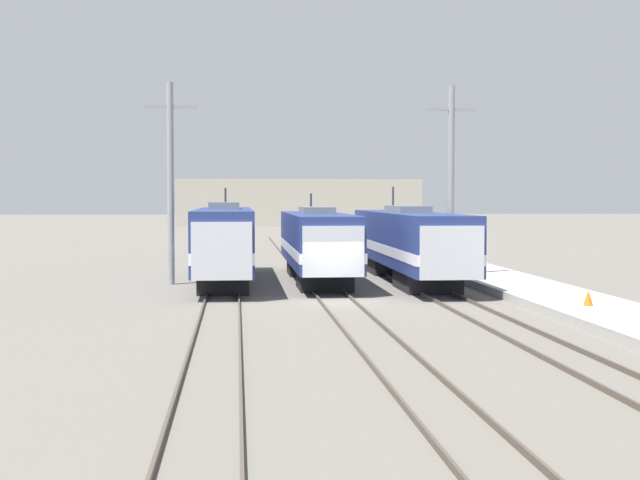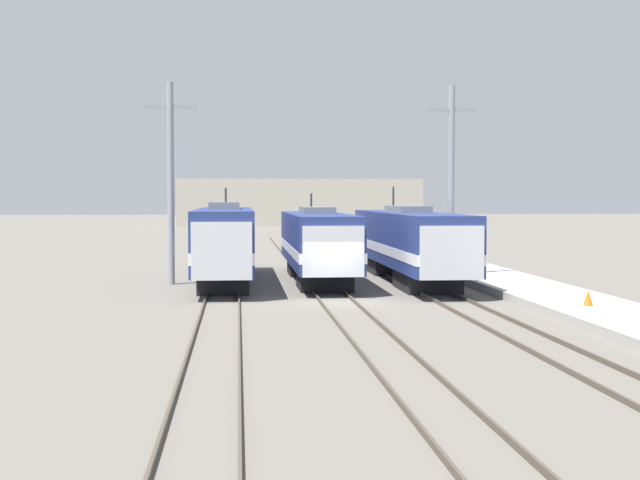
# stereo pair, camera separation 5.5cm
# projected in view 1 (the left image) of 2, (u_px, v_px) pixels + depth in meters

# --- Properties ---
(ground_plane) EXTENTS (400.00, 400.00, 0.00)m
(ground_plane) POSITION_uv_depth(u_px,v_px,m) (336.00, 302.00, 37.90)
(ground_plane) COLOR #666059
(rail_pair_far_left) EXTENTS (1.51, 120.00, 0.15)m
(rail_pair_far_left) POSITION_uv_depth(u_px,v_px,m) (222.00, 301.00, 37.45)
(rail_pair_far_left) COLOR #4C4238
(rail_pair_far_left) RESTS_ON ground_plane
(rail_pair_center) EXTENTS (1.51, 120.00, 0.15)m
(rail_pair_center) POSITION_uv_depth(u_px,v_px,m) (336.00, 300.00, 37.90)
(rail_pair_center) COLOR #4C4238
(rail_pair_center) RESTS_ON ground_plane
(rail_pair_far_right) EXTENTS (1.51, 120.00, 0.15)m
(rail_pair_far_right) POSITION_uv_depth(u_px,v_px,m) (448.00, 299.00, 38.35)
(rail_pair_far_right) COLOR #4C4238
(rail_pair_far_right) RESTS_ON ground_plane
(locomotive_far_left) EXTENTS (2.83, 18.01, 4.99)m
(locomotive_far_left) POSITION_uv_depth(u_px,v_px,m) (225.00, 242.00, 45.89)
(locomotive_far_left) COLOR black
(locomotive_far_left) RESTS_ON ground_plane
(locomotive_center) EXTENTS (3.00, 16.62, 4.68)m
(locomotive_center) POSITION_uv_depth(u_px,v_px,m) (317.00, 243.00, 46.63)
(locomotive_center) COLOR black
(locomotive_center) RESTS_ON ground_plane
(locomotive_far_right) EXTENTS (3.04, 19.98, 5.08)m
(locomotive_far_right) POSITION_uv_depth(u_px,v_px,m) (409.00, 242.00, 46.96)
(locomotive_far_right) COLOR black
(locomotive_far_right) RESTS_ON ground_plane
(catenary_tower_left) EXTENTS (2.66, 0.34, 10.29)m
(catenary_tower_left) POSITION_uv_depth(u_px,v_px,m) (171.00, 180.00, 45.30)
(catenary_tower_left) COLOR gray
(catenary_tower_left) RESTS_ON ground_plane
(catenary_tower_right) EXTENTS (2.66, 0.34, 10.29)m
(catenary_tower_right) POSITION_uv_depth(u_px,v_px,m) (451.00, 180.00, 46.65)
(catenary_tower_right) COLOR gray
(catenary_tower_right) RESTS_ON ground_plane
(platform) EXTENTS (4.00, 120.00, 0.37)m
(platform) POSITION_uv_depth(u_px,v_px,m) (547.00, 295.00, 38.75)
(platform) COLOR #A8A59E
(platform) RESTS_ON ground_plane
(traffic_cone) EXTENTS (0.36, 0.36, 0.59)m
(traffic_cone) POSITION_uv_depth(u_px,v_px,m) (588.00, 298.00, 33.47)
(traffic_cone) COLOR orange
(traffic_cone) RESTS_ON platform
(depot_building) EXTENTS (38.04, 8.74, 7.33)m
(depot_building) POSITION_uv_depth(u_px,v_px,m) (298.00, 203.00, 140.78)
(depot_building) COLOR #B2AD9E
(depot_building) RESTS_ON ground_plane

